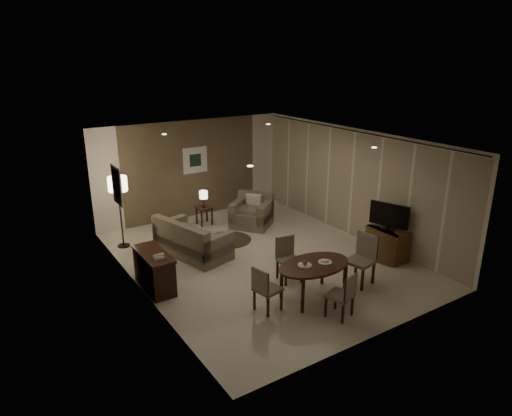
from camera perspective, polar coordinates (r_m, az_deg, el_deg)
room_shell at (r=10.17m, az=-0.61°, el=1.37°), size 5.50×7.00×2.70m
taupe_accent at (r=12.79m, az=-8.03°, el=4.82°), size 3.96×0.03×2.70m
curtain_wall at (r=11.49m, az=11.87°, el=2.86°), size 0.08×6.70×2.58m
curtain_rod at (r=11.21m, az=12.32°, el=9.36°), size 0.03×6.80×0.03m
art_back_frame at (r=12.75m, az=-7.62°, el=5.96°), size 0.72×0.03×0.72m
art_back_canvas at (r=12.74m, az=-7.59°, el=5.94°), size 0.34×0.01×0.34m
art_left_frame at (r=9.68m, az=-17.00°, el=2.72°), size 0.03×0.60×0.80m
art_left_canvas at (r=9.68m, az=-16.92°, el=2.74°), size 0.01×0.46×0.64m
downlight_nl at (r=7.30m, az=-0.73°, el=5.27°), size 0.10×0.10×0.01m
downlight_nr at (r=9.07m, az=14.56°, el=7.33°), size 0.10×0.10×0.01m
downlight_fl at (r=10.47m, az=-11.40°, el=9.02°), size 0.10×0.10×0.01m
downlight_fr at (r=11.77m, az=1.53°, el=10.42°), size 0.10×0.10×0.01m
console_desk at (r=9.18m, az=-12.59°, el=-7.64°), size 0.48×1.20×0.75m
telephone at (r=8.75m, az=-12.09°, el=-5.90°), size 0.20×0.14×0.09m
tv_cabinet at (r=10.65m, az=16.06°, el=-4.30°), size 0.48×0.90×0.70m
flat_tv at (r=10.40m, az=16.31°, el=-0.92°), size 0.36×0.85×0.60m
dining_table at (r=8.72m, az=7.18°, el=-9.01°), size 1.47×0.92×0.69m
chair_near at (r=8.17m, az=10.43°, el=-10.63°), size 0.51×0.51×0.84m
chair_far at (r=9.25m, az=4.22°, el=-6.52°), size 0.48×0.48×0.89m
chair_left at (r=8.23m, az=1.50°, el=-10.03°), size 0.49×0.49×0.85m
chair_right at (r=9.30m, az=12.87°, el=-6.44°), size 0.59×0.59×1.01m
plate_a at (r=8.50m, az=6.12°, el=-7.11°), size 0.26×0.26×0.02m
plate_b at (r=8.67m, az=8.62°, el=-6.68°), size 0.26×0.26×0.02m
fruit_apple at (r=8.47m, az=6.13°, el=-6.78°), size 0.09×0.09×0.09m
napkin at (r=8.66m, az=8.62°, el=-6.55°), size 0.12×0.08×0.03m
round_rug at (r=11.37m, az=-3.49°, el=-3.96°), size 1.15×1.15×0.01m
sofa at (r=10.50m, az=-7.93°, el=-3.61°), size 1.98×1.34×0.85m
armchair at (r=12.09m, az=-0.58°, el=-0.35°), size 1.32×1.33×0.86m
side_table at (r=12.36m, az=-6.48°, el=-0.97°), size 0.38×0.38×0.49m
table_lamp at (r=12.20m, az=-6.57°, el=1.22°), size 0.22×0.22×0.50m
floor_lamp at (r=11.13m, az=-16.59°, el=-0.53°), size 0.44×0.44×1.72m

